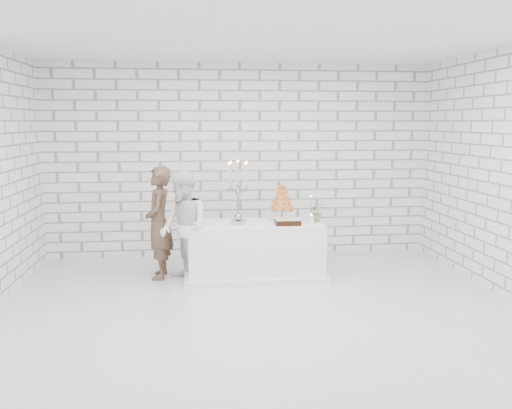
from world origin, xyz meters
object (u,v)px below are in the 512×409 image
Objects in this scene: cake_table at (255,250)px; candelabra at (238,192)px; groom at (159,223)px; croquembouche at (282,202)px; bride at (184,228)px.

candelabra is at bearing -168.08° from cake_table.
groom is at bearing 171.52° from candelabra.
cake_table is at bearing -163.55° from croquembouche.
groom reaches higher than croquembouche.
croquembouche is at bearing 78.70° from bride.
candelabra reaches higher than croquembouche.
cake_table is 2.09× the size of candelabra.
croquembouche is (0.62, 0.16, -0.17)m from candelabra.
croquembouche is (1.34, 0.30, 0.27)m from bride.
croquembouche is (1.68, 0.00, 0.25)m from groom.
cake_table is 1.35m from groom.
croquembouche reaches higher than cake_table.
cake_table is 1.18× the size of groom.
groom reaches higher than cake_table.
cake_table is 1.21× the size of bride.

